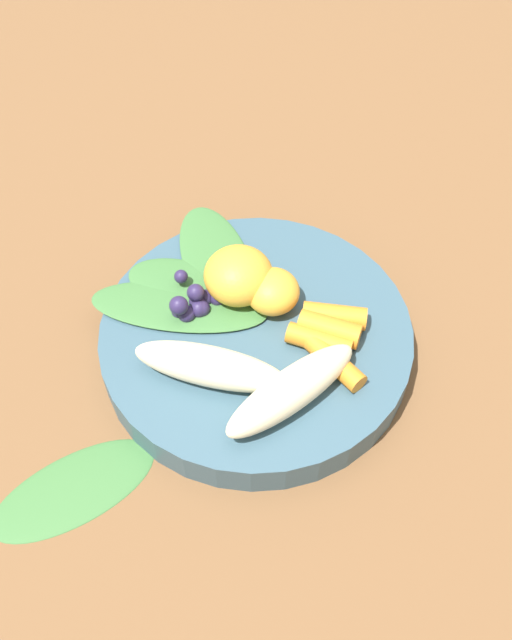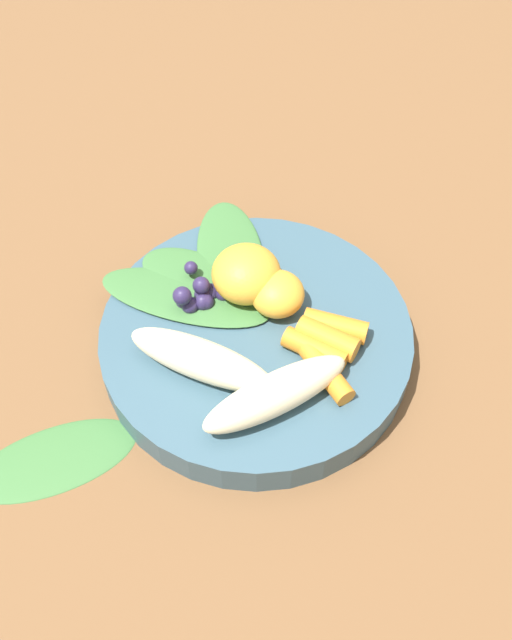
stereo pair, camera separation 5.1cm
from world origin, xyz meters
name	(u,v)px [view 2 (the right image)]	position (x,y,z in m)	size (l,w,h in m)	color
ground_plane	(256,350)	(0.00, 0.00, 0.00)	(2.40, 2.40, 0.00)	brown
bowl	(256,339)	(0.00, 0.00, 0.01)	(0.24, 0.24, 0.03)	#385666
banana_peeled_left	(271,394)	(0.07, 0.00, 0.04)	(0.11, 0.03, 0.03)	beige
banana_peeled_right	(201,359)	(0.03, -0.05, 0.04)	(0.11, 0.03, 0.03)	beige
orange_segment_near	(247,274)	(-0.04, 0.00, 0.05)	(0.05, 0.05, 0.04)	#F4A833
orange_segment_far	(277,294)	(-0.02, 0.02, 0.04)	(0.04, 0.04, 0.03)	#F4A833
carrot_front	(324,369)	(0.05, 0.04, 0.04)	(0.02, 0.02, 0.06)	orange
carrot_mid_left	(315,349)	(0.03, 0.04, 0.04)	(0.02, 0.02, 0.05)	orange
carrot_mid_right	(327,339)	(0.03, 0.05, 0.04)	(0.02, 0.02, 0.05)	orange
carrot_rear	(335,326)	(0.02, 0.06, 0.04)	(0.02, 0.02, 0.05)	orange
blueberry_pile	(200,295)	(-0.03, -0.04, 0.04)	(0.04, 0.05, 0.03)	#2D234C
coconut_shred_patch	(234,296)	(-0.03, -0.01, 0.03)	(0.05, 0.05, 0.00)	white
kale_leaf_left	(231,258)	(-0.07, -0.01, 0.03)	(0.13, 0.05, 0.01)	#3D7038
kale_leaf_right	(193,275)	(-0.06, -0.04, 0.03)	(0.09, 0.05, 0.01)	#3D7038
kale_leaf_rear	(185,297)	(-0.04, -0.05, 0.03)	(0.14, 0.05, 0.01)	#3D7038
kale_leaf_stray	(54,458)	(0.07, -0.16, 0.00)	(0.12, 0.05, 0.01)	#3D7038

